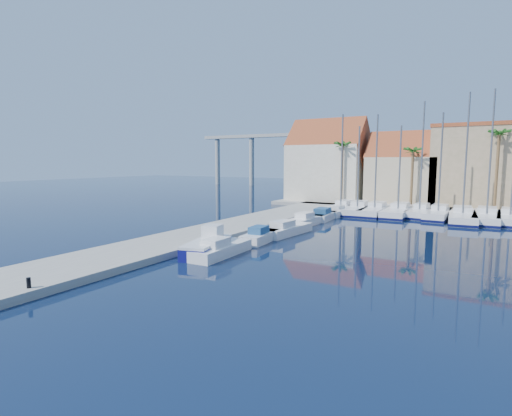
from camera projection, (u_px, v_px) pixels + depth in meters
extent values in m
plane|color=black|center=(197.00, 289.00, 21.68)|extent=(260.00, 260.00, 0.00)
cube|color=gray|center=(213.00, 232.00, 37.74)|extent=(6.00, 77.00, 0.50)
cube|color=gray|center=(462.00, 208.00, 57.70)|extent=(54.00, 16.00, 0.50)
cylinder|color=black|center=(29.00, 283.00, 20.32)|extent=(0.22, 0.22, 0.54)
cube|color=navy|center=(207.00, 248.00, 29.90)|extent=(3.37, 6.12, 0.87)
cube|color=white|center=(207.00, 241.00, 29.84)|extent=(3.37, 6.12, 0.19)
cube|color=white|center=(213.00, 232.00, 30.89)|extent=(1.62, 1.82, 1.07)
cube|color=white|center=(221.00, 250.00, 29.42)|extent=(2.09, 6.01, 0.80)
cube|color=white|center=(216.00, 242.00, 28.82)|extent=(1.40, 2.12, 0.60)
cube|color=white|center=(261.00, 237.00, 34.67)|extent=(2.16, 5.46, 0.80)
cube|color=#224F7F|center=(259.00, 230.00, 34.11)|extent=(1.35, 1.96, 0.60)
cube|color=white|center=(286.00, 230.00, 37.96)|extent=(2.71, 6.76, 0.80)
cube|color=white|center=(283.00, 224.00, 37.34)|extent=(1.68, 2.43, 0.60)
cube|color=white|center=(307.00, 221.00, 43.95)|extent=(2.39, 6.19, 0.80)
cube|color=white|center=(305.00, 215.00, 43.38)|extent=(1.51, 2.22, 0.60)
cube|color=white|center=(324.00, 216.00, 48.01)|extent=(2.56, 6.80, 0.80)
cube|color=#224F7F|center=(322.00, 211.00, 47.34)|extent=(1.64, 2.43, 0.60)
cube|color=white|center=(339.00, 213.00, 50.97)|extent=(2.36, 5.81, 0.80)
cube|color=white|center=(337.00, 208.00, 50.44)|extent=(1.46, 2.10, 0.60)
cube|color=white|center=(354.00, 207.00, 56.59)|extent=(2.39, 7.25, 0.80)
cube|color=white|center=(352.00, 203.00, 55.89)|extent=(1.65, 2.55, 0.60)
cube|color=white|center=(342.00, 209.00, 54.38)|extent=(2.81, 8.87, 1.00)
cube|color=#0C1040|center=(342.00, 211.00, 54.42)|extent=(2.88, 8.94, 0.28)
cube|color=white|center=(344.00, 202.00, 55.00)|extent=(1.75, 2.72, 0.60)
cylinder|color=slate|center=(342.00, 160.00, 53.25)|extent=(0.20, 0.20, 12.08)
cube|color=white|center=(358.00, 210.00, 53.12)|extent=(3.45, 10.23, 1.00)
cube|color=#0C1040|center=(358.00, 212.00, 53.16)|extent=(3.51, 10.29, 0.28)
cube|color=white|center=(360.00, 203.00, 53.93)|extent=(2.08, 3.16, 0.60)
cylinder|color=slate|center=(358.00, 167.00, 52.00)|extent=(0.20, 0.20, 10.43)
cube|color=white|center=(375.00, 211.00, 51.93)|extent=(2.65, 9.77, 1.00)
cube|color=#0C1040|center=(375.00, 213.00, 51.96)|extent=(2.71, 9.83, 0.28)
cube|color=white|center=(377.00, 204.00, 52.67)|extent=(1.81, 2.94, 0.60)
cylinder|color=slate|center=(376.00, 161.00, 50.76)|extent=(0.20, 0.20, 11.79)
cube|color=white|center=(399.00, 212.00, 50.89)|extent=(2.84, 10.49, 1.00)
cube|color=#0C1040|center=(399.00, 214.00, 50.93)|extent=(2.90, 10.55, 0.28)
cube|color=white|center=(400.00, 205.00, 51.70)|extent=(1.94, 3.16, 0.60)
cylinder|color=slate|center=(400.00, 167.00, 49.78)|extent=(0.20, 0.20, 10.32)
cube|color=white|center=(420.00, 213.00, 50.11)|extent=(2.68, 8.33, 1.00)
cube|color=#0C1040|center=(420.00, 215.00, 50.14)|extent=(2.75, 8.39, 0.28)
cube|color=white|center=(422.00, 206.00, 50.68)|extent=(1.66, 2.56, 0.60)
cylinder|color=slate|center=(422.00, 156.00, 48.94)|extent=(0.20, 0.20, 13.14)
cube|color=white|center=(439.00, 214.00, 48.68)|extent=(2.70, 9.26, 1.00)
cube|color=#0C1040|center=(438.00, 217.00, 48.71)|extent=(2.76, 9.32, 0.28)
cube|color=white|center=(440.00, 207.00, 49.35)|extent=(1.76, 2.81, 0.60)
cylinder|color=slate|center=(441.00, 162.00, 47.55)|extent=(0.20, 0.20, 11.65)
cube|color=white|center=(462.00, 217.00, 46.47)|extent=(3.62, 11.10, 1.00)
cube|color=#0C1040|center=(462.00, 219.00, 46.51)|extent=(3.68, 11.16, 0.28)
cube|color=white|center=(463.00, 209.00, 47.35)|extent=(2.22, 3.41, 0.60)
cylinder|color=slate|center=(466.00, 153.00, 45.13)|extent=(0.20, 0.20, 13.61)
cube|color=white|center=(487.00, 217.00, 45.86)|extent=(2.86, 10.61, 1.00)
cube|color=#0C1040|center=(486.00, 220.00, 45.90)|extent=(2.92, 10.67, 0.28)
cube|color=white|center=(487.00, 210.00, 46.67)|extent=(1.96, 3.19, 0.60)
cylinder|color=slate|center=(491.00, 152.00, 44.55)|extent=(0.20, 0.20, 13.87)
cube|color=white|center=(510.00, 219.00, 44.94)|extent=(2.82, 9.80, 1.00)
cube|color=#0C1040|center=(510.00, 221.00, 44.98)|extent=(2.88, 9.86, 0.28)
cube|color=white|center=(511.00, 211.00, 45.66)|extent=(1.86, 2.97, 0.60)
cube|color=beige|center=(328.00, 173.00, 66.36)|extent=(12.00, 9.00, 9.00)
cube|color=maroon|center=(329.00, 146.00, 65.84)|extent=(12.30, 9.00, 9.00)
cube|color=#C7B38C|center=(403.00, 181.00, 60.43)|extent=(10.00, 8.00, 7.00)
cube|color=maroon|center=(404.00, 157.00, 60.03)|extent=(10.30, 8.00, 8.00)
cube|color=#9D8960|center=(488.00, 168.00, 55.52)|extent=(14.00, 10.00, 11.00)
cube|color=maroon|center=(491.00, 126.00, 54.84)|extent=(14.20, 10.20, 0.50)
cylinder|color=brown|center=(342.00, 174.00, 60.07)|extent=(0.36, 0.36, 9.00)
sphere|color=#1E5819|center=(343.00, 145.00, 59.56)|extent=(2.60, 2.60, 2.60)
cylinder|color=brown|center=(412.00, 179.00, 55.09)|extent=(0.36, 0.36, 8.00)
sphere|color=#1E5819|center=(413.00, 151.00, 54.64)|extent=(2.60, 2.60, 2.60)
cylinder|color=brown|center=(497.00, 173.00, 49.94)|extent=(0.36, 0.36, 10.00)
sphere|color=#1E5819|center=(499.00, 133.00, 49.37)|extent=(2.60, 2.60, 2.60)
cube|color=#9E9E99|center=(277.00, 135.00, 109.37)|extent=(48.00, 2.20, 0.90)
cylinder|color=#9E9E99|center=(218.00, 161.00, 120.26)|extent=(1.40, 1.40, 14.00)
cylinder|color=#9E9E99|center=(252.00, 161.00, 114.22)|extent=(1.40, 1.40, 14.00)
cylinder|color=#9E9E99|center=(289.00, 161.00, 108.17)|extent=(1.40, 1.40, 14.00)
cylinder|color=#9E9E99|center=(332.00, 161.00, 102.13)|extent=(1.40, 1.40, 14.00)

